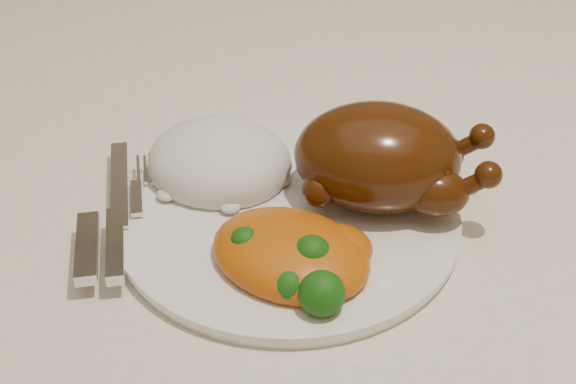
# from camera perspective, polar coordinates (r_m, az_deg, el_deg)

# --- Properties ---
(dining_table) EXTENTS (1.60, 0.90, 0.76)m
(dining_table) POSITION_cam_1_polar(r_m,az_deg,el_deg) (0.76, 3.39, -3.99)
(dining_table) COLOR brown
(dining_table) RESTS_ON floor
(tablecloth) EXTENTS (1.73, 1.03, 0.18)m
(tablecloth) POSITION_cam_1_polar(r_m,az_deg,el_deg) (0.71, 3.60, 0.49)
(tablecloth) COLOR beige
(tablecloth) RESTS_ON dining_table
(dinner_plate) EXTENTS (0.29, 0.29, 0.01)m
(dinner_plate) POSITION_cam_1_polar(r_m,az_deg,el_deg) (0.62, -0.00, -1.91)
(dinner_plate) COLOR white
(dinner_plate) RESTS_ON tablecloth
(roast_chicken) EXTENTS (0.15, 0.10, 0.08)m
(roast_chicken) POSITION_cam_1_polar(r_m,az_deg,el_deg) (0.61, 6.73, 2.44)
(roast_chicken) COLOR #472107
(roast_chicken) RESTS_ON dinner_plate
(rice_mound) EXTENTS (0.14, 0.13, 0.06)m
(rice_mound) POSITION_cam_1_polar(r_m,az_deg,el_deg) (0.65, -4.89, 2.10)
(rice_mound) COLOR white
(rice_mound) RESTS_ON dinner_plate
(mac_and_cheese) EXTENTS (0.14, 0.13, 0.04)m
(mac_and_cheese) POSITION_cam_1_polar(r_m,az_deg,el_deg) (0.56, 0.67, -4.56)
(mac_and_cheese) COLOR #D1620D
(mac_and_cheese) RESTS_ON dinner_plate
(cutlery) EXTENTS (0.06, 0.18, 0.01)m
(cutlery) POSITION_cam_1_polar(r_m,az_deg,el_deg) (0.61, -12.51, -2.29)
(cutlery) COLOR silver
(cutlery) RESTS_ON dinner_plate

